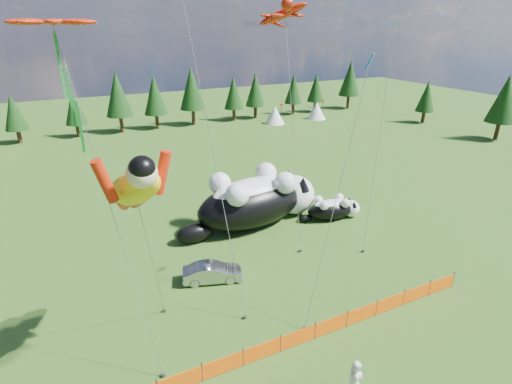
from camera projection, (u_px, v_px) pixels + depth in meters
ground at (270, 310)px, 22.47m from camera, size 160.00×160.00×0.00m
safety_fence at (298, 338)px, 19.79m from camera, size 22.06×0.06×1.10m
tree_line at (126, 105)px, 58.18m from camera, size 90.00×4.00×8.00m
festival_tents at (210, 122)px, 59.49m from camera, size 50.00×3.20×2.80m
cat_large at (257, 199)px, 31.43m from camera, size 12.28×5.37×4.44m
cat_small at (333, 208)px, 32.71m from camera, size 5.26×2.59×1.91m
car at (212, 272)px, 24.79m from camera, size 3.90×2.32×1.21m
spectator_e at (355, 377)px, 17.22m from camera, size 0.82×0.57×1.61m
superhero_kite at (134, 188)px, 16.31m from camera, size 5.48×5.73×10.95m
gecko_kite at (282, 14)px, 31.75m from camera, size 6.80×13.36×18.66m
flower_kite at (53, 27)px, 14.37m from camera, size 3.72×5.05×15.24m
diamond_kite_c at (367, 74)px, 19.57m from camera, size 4.93×2.69×14.25m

